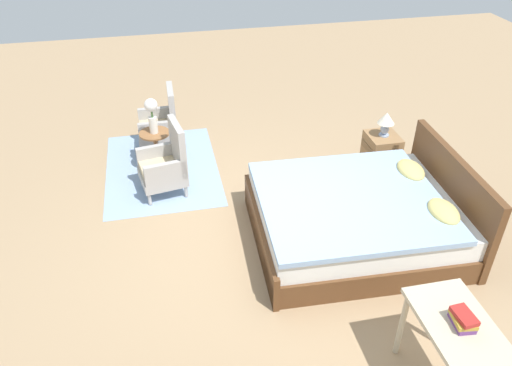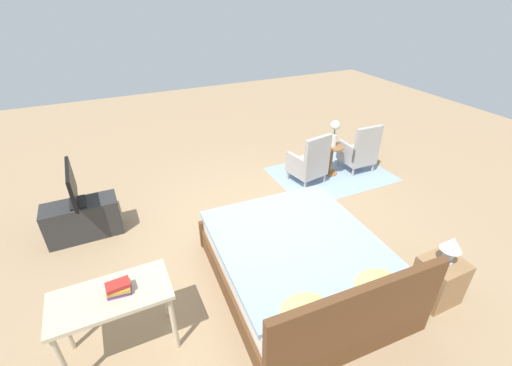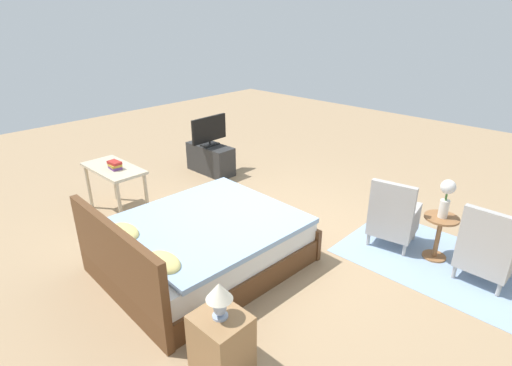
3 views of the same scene
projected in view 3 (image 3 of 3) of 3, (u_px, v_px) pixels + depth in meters
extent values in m
plane|color=#A38460|center=(261.00, 235.00, 5.47)|extent=(16.00, 16.00, 0.00)
cube|color=#8EA8C6|center=(432.00, 258.00, 4.94)|extent=(2.10, 1.50, 0.01)
cube|color=brown|center=(204.00, 254.00, 4.77)|extent=(1.87, 2.26, 0.28)
cube|color=white|center=(203.00, 236.00, 4.67)|extent=(1.79, 2.17, 0.24)
cube|color=#93B2D6|center=(208.00, 222.00, 4.67)|extent=(1.84, 2.00, 0.06)
cube|color=brown|center=(117.00, 267.00, 3.97)|extent=(1.81, 0.16, 0.96)
cube|color=brown|center=(267.00, 220.00, 5.43)|extent=(1.81, 0.14, 0.40)
ellipsoid|color=#DBC670|center=(163.00, 262.00, 3.84)|extent=(0.45, 0.30, 0.14)
ellipsoid|color=#DBC670|center=(124.00, 232.00, 4.37)|extent=(0.45, 0.30, 0.14)
cylinder|color=#ADA8A3|center=(511.00, 271.00, 4.56)|extent=(0.04, 0.04, 0.16)
cylinder|color=#ADA8A3|center=(468.00, 255.00, 4.85)|extent=(0.04, 0.04, 0.16)
cylinder|color=#ADA8A3|center=(499.00, 289.00, 4.25)|extent=(0.04, 0.04, 0.16)
cylinder|color=#ADA8A3|center=(454.00, 271.00, 4.55)|extent=(0.04, 0.04, 0.16)
cube|color=#ADA8A3|center=(485.00, 261.00, 4.50)|extent=(0.55, 0.55, 0.12)
cube|color=#C6B289|center=(487.00, 253.00, 4.45)|extent=(0.50, 0.50, 0.10)
cube|color=#ADA8A3|center=(486.00, 239.00, 4.20)|extent=(0.54, 0.09, 0.64)
cube|color=#ADA8A3|center=(467.00, 239.00, 4.57)|extent=(0.08, 0.51, 0.26)
cylinder|color=#ADA8A3|center=(414.00, 234.00, 5.31)|extent=(0.04, 0.04, 0.16)
cylinder|color=#ADA8A3|center=(379.00, 225.00, 5.55)|extent=(0.04, 0.04, 0.16)
cylinder|color=#ADA8A3|center=(404.00, 250.00, 4.96)|extent=(0.04, 0.04, 0.16)
cylinder|color=#ADA8A3|center=(368.00, 239.00, 5.20)|extent=(0.04, 0.04, 0.16)
cube|color=#ADA8A3|center=(393.00, 227.00, 5.20)|extent=(0.63, 0.63, 0.12)
cube|color=#C6B289|center=(394.00, 220.00, 5.16)|extent=(0.58, 0.58, 0.10)
cube|color=#ADA8A3|center=(391.00, 208.00, 4.88)|extent=(0.55, 0.17, 0.64)
cube|color=#ADA8A3|center=(413.00, 219.00, 5.01)|extent=(0.16, 0.52, 0.26)
cube|color=#ADA8A3|center=(377.00, 210.00, 5.25)|extent=(0.16, 0.52, 0.26)
cylinder|color=#936038|center=(434.00, 256.00, 4.96)|extent=(0.28, 0.28, 0.03)
cylinder|color=#936038|center=(438.00, 238.00, 4.86)|extent=(0.06, 0.06, 0.52)
cylinder|color=#936038|center=(442.00, 218.00, 4.75)|extent=(0.40, 0.40, 0.02)
cylinder|color=silver|center=(444.00, 209.00, 4.70)|extent=(0.11, 0.11, 0.22)
cylinder|color=#477538|center=(446.00, 196.00, 4.64)|extent=(0.02, 0.02, 0.10)
sphere|color=silver|center=(448.00, 187.00, 4.59)|extent=(0.17, 0.17, 0.17)
cube|color=#997047|center=(221.00, 342.00, 3.33)|extent=(0.44, 0.40, 0.54)
cube|color=brown|center=(239.00, 320.00, 3.43)|extent=(0.37, 0.01, 0.09)
cylinder|color=#9EADC6|center=(220.00, 316.00, 3.22)|extent=(0.13, 0.13, 0.02)
ellipsoid|color=#9EADC6|center=(220.00, 307.00, 3.19)|extent=(0.11, 0.11, 0.16)
cone|color=silver|center=(219.00, 291.00, 3.12)|extent=(0.22, 0.22, 0.15)
cube|color=#2D2D2D|center=(211.00, 159.00, 7.50)|extent=(0.96, 0.40, 0.54)
cube|color=black|center=(210.00, 144.00, 7.39)|extent=(0.21, 0.33, 0.03)
cylinder|color=black|center=(210.00, 142.00, 7.38)|extent=(0.04, 0.04, 0.05)
cube|color=black|center=(209.00, 129.00, 7.28)|extent=(0.07, 0.79, 0.46)
cube|color=black|center=(208.00, 129.00, 7.29)|extent=(0.03, 0.73, 0.41)
cylinder|color=beige|center=(147.00, 197.00, 5.77)|extent=(0.05, 0.05, 0.70)
cylinder|color=beige|center=(114.00, 179.00, 6.37)|extent=(0.05, 0.05, 0.70)
cylinder|color=beige|center=(120.00, 206.00, 5.49)|extent=(0.05, 0.05, 0.70)
cylinder|color=beige|center=(89.00, 187.00, 6.09)|extent=(0.05, 0.05, 0.70)
cube|color=beige|center=(113.00, 168.00, 5.78)|extent=(1.04, 0.52, 0.04)
cube|color=#66387A|center=(115.00, 167.00, 5.71)|extent=(0.21, 0.15, 0.04)
cube|color=#B79333|center=(115.00, 165.00, 5.69)|extent=(0.21, 0.17, 0.03)
cube|color=#AD2823|center=(114.00, 163.00, 5.68)|extent=(0.21, 0.14, 0.04)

